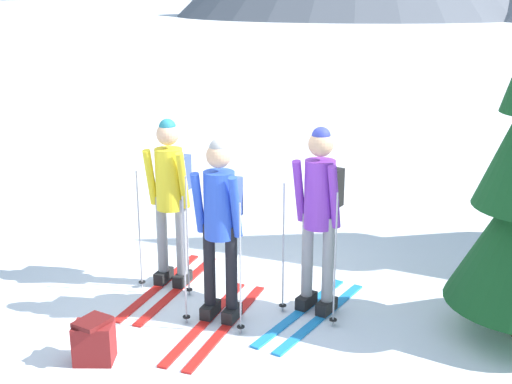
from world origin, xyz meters
TOP-DOWN VIEW (x-y plane):
  - ground_plane at (0.00, 0.00)m, footprint 400.00×400.00m
  - skier_in_yellow at (-0.63, 0.13)m, footprint 0.63×1.76m
  - skier_in_blue at (0.23, -0.27)m, footprint 0.62×1.76m
  - skier_in_purple at (0.93, 0.34)m, footprint 0.61×1.66m
  - backpack_on_snow_front at (-0.25, -1.44)m, footprint 0.40×0.37m

SIDE VIEW (x-z plane):
  - ground_plane at x=0.00m, z-range 0.00..0.00m
  - backpack_on_snow_front at x=-0.25m, z-range 0.00..0.38m
  - skier_in_blue at x=0.23m, z-range 0.11..1.84m
  - skier_in_yellow at x=-0.63m, z-range 0.11..1.88m
  - skier_in_purple at x=0.93m, z-range 0.12..1.93m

